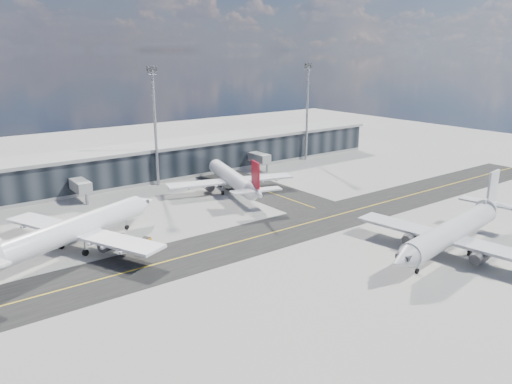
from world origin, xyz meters
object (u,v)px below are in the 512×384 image
airliner_near (454,231)px  baggage_tug (144,244)px  airliner_redtail (233,179)px  airliner_af (73,230)px  service_van (237,180)px

airliner_near → baggage_tug: (-40.76, 31.59, -2.72)m
airliner_redtail → baggage_tug: size_ratio=10.09×
airliner_af → service_van: size_ratio=8.09×
airliner_near → baggage_tug: airliner_near is taller
baggage_tug → service_van: 46.90m
airliner_redtail → baggage_tug: bearing=-132.3°
airliner_redtail → airliner_near: airliner_near is taller
airliner_redtail → airliner_near: bearing=-64.2°
baggage_tug → service_van: (38.15, 27.28, -0.37)m
airliner_redtail → service_van: size_ratio=7.65×
airliner_near → airliner_af: bearing=44.6°
airliner_redtail → airliner_near: (9.09, -51.36, 0.22)m
airliner_af → airliner_near: airliner_af is taller
airliner_redtail → service_van: 10.32m
service_van → baggage_tug: bearing=-157.0°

